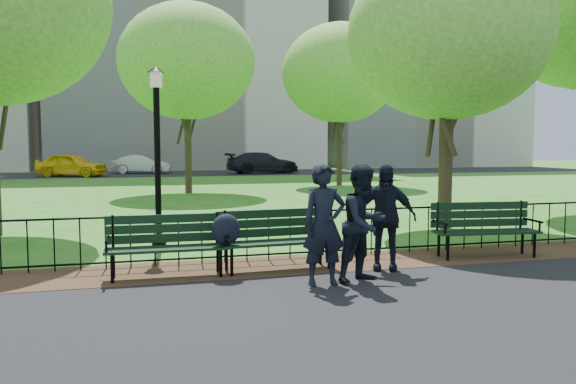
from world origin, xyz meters
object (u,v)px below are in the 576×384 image
object	(u,v)px
park_bench_main	(254,231)
tree_far_c	(187,62)
taxi	(71,165)
person_mid	(364,223)
person_right	(385,217)
sedan_dark	(263,163)
tree_near_e	(449,34)
lamppost	(157,151)
sedan_silver	(141,164)
park_bench_left_a	(167,239)
park_bench_right_a	(484,223)
person_left	(324,225)
tree_far_e	(340,73)

from	to	relation	value
park_bench_main	tree_far_c	xyz separation A→B (m)	(0.43, 16.08, 5.03)
tree_far_c	taxi	size ratio (longest dim) A/B	1.76
person_mid	person_right	bearing A→B (deg)	21.52
sedan_dark	tree_near_e	bearing A→B (deg)	171.60
person_mid	lamppost	bearing A→B (deg)	105.02
taxi	sedan_silver	world-z (taller)	taxi
park_bench_left_a	lamppost	bearing A→B (deg)	91.40
sedan_silver	sedan_dark	world-z (taller)	sedan_dark
taxi	park_bench_main	bearing A→B (deg)	-145.71
lamppost	taxi	distance (m)	29.39
tree_near_e	lamppost	bearing A→B (deg)	-170.58
park_bench_left_a	person_mid	xyz separation A→B (m)	(2.87, -1.14, 0.29)
sedan_dark	park_bench_right_a	bearing A→B (deg)	169.73
tree_near_e	taxi	distance (m)	30.44
person_right	tree_near_e	bearing A→B (deg)	72.71
park_bench_main	taxi	size ratio (longest dim) A/B	0.45
park_bench_left_a	person_left	xyz separation A→B (m)	(2.22, -1.18, 0.30)
person_left	tree_far_e	bearing A→B (deg)	69.58
person_left	taxi	bearing A→B (deg)	102.48
lamppost	tree_far_c	xyz separation A→B (m)	(1.84, 13.61, 3.74)
person_mid	sedan_silver	distance (m)	35.52
park_bench_left_a	lamppost	distance (m)	2.76
tree_far_e	person_right	bearing A→B (deg)	-108.39
park_bench_right_a	person_left	world-z (taller)	person_left
lamppost	sedan_dark	size ratio (longest dim) A/B	0.66
taxi	tree_far_e	bearing A→B (deg)	-107.53
park_bench_main	person_left	bearing A→B (deg)	-56.48
park_bench_right_a	lamppost	world-z (taller)	lamppost
lamppost	taxi	xyz separation A→B (m)	(-4.56, 29.01, -1.17)
person_mid	sedan_silver	world-z (taller)	person_mid
tree_near_e	person_mid	bearing A→B (deg)	-131.66
tree_near_e	park_bench_left_a	bearing A→B (deg)	-153.14
park_bench_left_a	lamppost	xyz separation A→B (m)	(-0.02, 2.40, 1.36)
tree_near_e	sedan_dark	world-z (taller)	tree_near_e
sedan_dark	person_left	bearing A→B (deg)	163.91
lamppost	person_left	size ratio (longest dim) A/B	2.01
person_right	tree_far_e	bearing A→B (deg)	95.53
person_mid	taxi	world-z (taller)	person_mid
sedan_silver	lamppost	bearing A→B (deg)	-172.53
lamppost	tree_far_c	size ratio (longest dim) A/B	0.44
lamppost	tree_far_e	bearing A→B (deg)	58.73
lamppost	taxi	bearing A→B (deg)	98.94
tree_near_e	sedan_silver	size ratio (longest dim) A/B	1.66
park_bench_main	sedan_dark	distance (m)	33.09
park_bench_main	person_right	bearing A→B (deg)	-14.11
lamppost	sedan_silver	distance (m)	31.89
person_right	sedan_dark	world-z (taller)	person_right
lamppost	sedan_dark	xyz separation A→B (m)	(8.85, 29.77, -1.17)
sedan_silver	taxi	bearing A→B (deg)	129.34
park_bench_main	taxi	distance (m)	32.04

